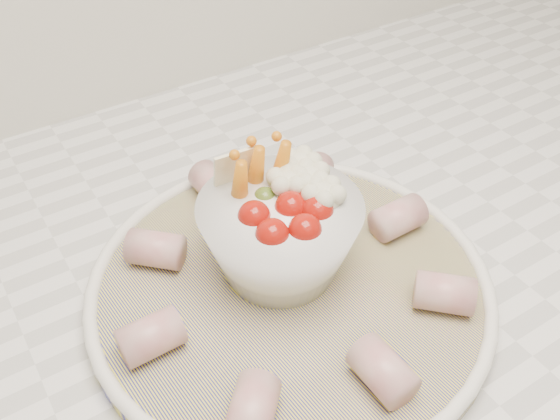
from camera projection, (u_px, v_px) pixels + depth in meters
serving_platter at (290, 286)px, 0.54m from camera, size 0.37×0.37×0.02m
veggie_bowl at (281, 230)px, 0.53m from camera, size 0.14×0.14×0.11m
cured_meat_rolls at (289, 270)px, 0.53m from camera, size 0.30×0.31×0.03m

